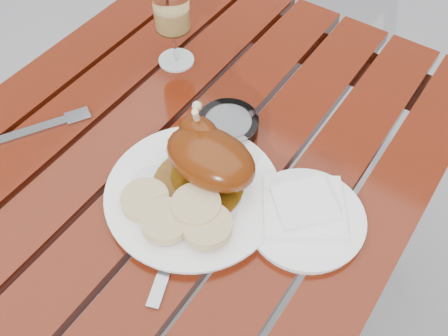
# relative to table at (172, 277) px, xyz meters

# --- Properties ---
(ground) EXTENTS (60.00, 60.00, 0.00)m
(ground) POSITION_rel_table_xyz_m (0.00, 0.00, -0.38)
(ground) COLOR slate
(ground) RESTS_ON ground
(table) EXTENTS (0.80, 1.20, 0.75)m
(table) POSITION_rel_table_xyz_m (0.00, 0.00, 0.00)
(table) COLOR maroon
(table) RESTS_ON ground
(dinner_plate) EXTENTS (0.30, 0.30, 0.02)m
(dinner_plate) POSITION_rel_table_xyz_m (0.08, 0.01, 0.38)
(dinner_plate) COLOR white
(dinner_plate) RESTS_ON table
(roast_duck) EXTENTS (0.16, 0.16, 0.11)m
(roast_duck) POSITION_rel_table_xyz_m (0.07, 0.06, 0.44)
(roast_duck) COLOR #613B0B
(roast_duck) RESTS_ON dinner_plate
(bread_dumplings) EXTENTS (0.19, 0.12, 0.03)m
(bread_dumplings) POSITION_rel_table_xyz_m (0.09, -0.04, 0.41)
(bread_dumplings) COLOR tan
(bread_dumplings) RESTS_ON dinner_plate
(wine_glass) EXTENTS (0.09, 0.09, 0.17)m
(wine_glass) POSITION_rel_table_xyz_m (-0.15, 0.26, 0.46)
(wine_glass) COLOR #F1C46D
(wine_glass) RESTS_ON table
(side_plate) EXTENTS (0.25, 0.25, 0.02)m
(side_plate) POSITION_rel_table_xyz_m (0.25, 0.08, 0.38)
(side_plate) COLOR white
(side_plate) RESTS_ON table
(napkin) EXTENTS (0.17, 0.17, 0.01)m
(napkin) POSITION_rel_table_xyz_m (0.24, 0.09, 0.40)
(napkin) COLOR white
(napkin) RESTS_ON side_plate
(ashtray) EXTENTS (0.13, 0.13, 0.03)m
(ashtray) POSITION_rel_table_xyz_m (0.04, 0.17, 0.39)
(ashtray) COLOR #B2B7BC
(ashtray) RESTS_ON table
(fork) EXTENTS (0.10, 0.15, 0.01)m
(fork) POSITION_rel_table_xyz_m (-0.25, -0.03, 0.38)
(fork) COLOR gray
(fork) RESTS_ON table
(knife) EXTENTS (0.09, 0.20, 0.01)m
(knife) POSITION_rel_table_xyz_m (0.11, -0.08, 0.38)
(knife) COLOR gray
(knife) RESTS_ON table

